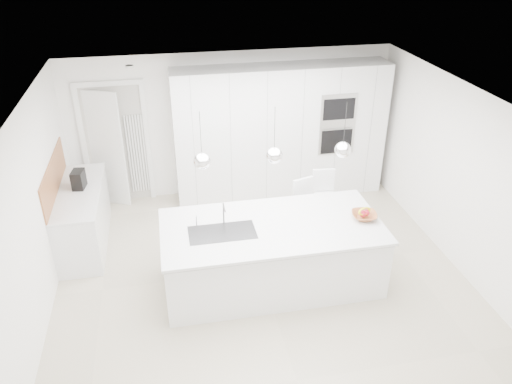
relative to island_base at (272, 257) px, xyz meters
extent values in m
plane|color=#C1B59B|center=(-0.10, 0.30, -0.43)|extent=(5.50, 5.50, 0.00)
plane|color=white|center=(-0.10, 2.80, 0.82)|extent=(5.50, 0.00, 5.50)
plane|color=white|center=(-2.85, 0.30, 0.82)|extent=(0.00, 5.00, 5.00)
plane|color=white|center=(-0.10, 0.30, 2.07)|extent=(5.50, 5.50, 0.00)
cube|color=white|center=(0.70, 2.50, 0.72)|extent=(3.60, 0.60, 2.30)
cube|color=white|center=(-2.30, 2.72, 0.57)|extent=(0.76, 0.38, 2.00)
cube|color=white|center=(-2.55, 1.50, 0.00)|extent=(0.60, 1.80, 0.86)
cube|color=silver|center=(-2.55, 1.50, 0.45)|extent=(0.62, 1.82, 0.04)
cube|color=#AA6638|center=(-2.84, 1.50, 0.72)|extent=(0.02, 1.80, 0.50)
cube|color=white|center=(0.00, 0.00, 0.00)|extent=(2.80, 1.20, 0.86)
cube|color=silver|center=(0.00, 0.05, 0.45)|extent=(2.84, 1.40, 0.04)
cylinder|color=white|center=(-0.60, 0.20, 0.62)|extent=(0.02, 0.02, 0.30)
sphere|color=white|center=(-0.85, 0.00, 1.47)|extent=(0.20, 0.20, 0.20)
sphere|color=white|center=(0.00, 0.00, 1.47)|extent=(0.20, 0.20, 0.20)
sphere|color=white|center=(0.85, 0.00, 1.47)|extent=(0.20, 0.20, 0.20)
imported|color=#AA6638|center=(1.22, -0.02, 0.51)|extent=(0.38, 0.38, 0.08)
cube|color=black|center=(-2.53, 1.59, 0.60)|extent=(0.20, 0.27, 0.27)
sphere|color=#B7172D|center=(1.21, 0.00, 0.54)|extent=(0.08, 0.08, 0.08)
sphere|color=#B7172D|center=(1.19, -0.03, 0.54)|extent=(0.08, 0.08, 0.08)
sphere|color=#B7172D|center=(1.26, -0.01, 0.54)|extent=(0.08, 0.08, 0.08)
torus|color=#D5C712|center=(1.21, -0.03, 0.58)|extent=(0.22, 0.16, 0.20)
camera|label=1|loc=(-1.25, -5.22, 3.90)|focal=35.00mm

